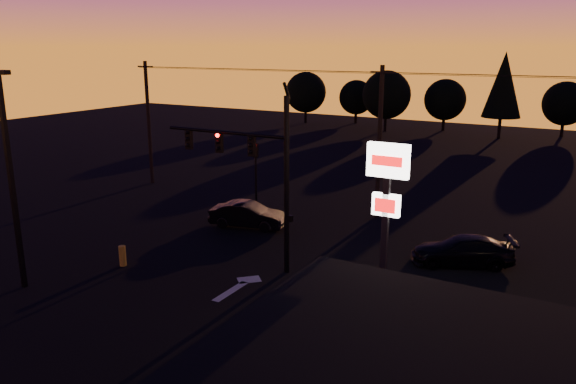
{
  "coord_description": "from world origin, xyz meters",
  "views": [
    {
      "loc": [
        13.45,
        -16.76,
        10.04
      ],
      "look_at": [
        1.0,
        5.0,
        3.5
      ],
      "focal_mm": 35.0,
      "sensor_mm": 36.0,
      "label": 1
    }
  ],
  "objects_px": {
    "traffic_signal_mast": "(256,163)",
    "car_mid": "(248,215)",
    "parking_lot_light": "(10,167)",
    "pylon_sign": "(386,196)",
    "bollard": "(123,256)",
    "car_right": "(462,250)",
    "secondary_signal": "(256,167)"
  },
  "relations": [
    {
      "from": "traffic_signal_mast",
      "to": "car_mid",
      "type": "bearing_deg",
      "value": 127.8
    },
    {
      "from": "bollard",
      "to": "car_right",
      "type": "distance_m",
      "value": 16.02
    },
    {
      "from": "secondary_signal",
      "to": "bollard",
      "type": "distance_m",
      "value": 10.92
    },
    {
      "from": "bollard",
      "to": "car_mid",
      "type": "relative_size",
      "value": 0.22
    },
    {
      "from": "secondary_signal",
      "to": "car_right",
      "type": "bearing_deg",
      "value": -10.82
    },
    {
      "from": "traffic_signal_mast",
      "to": "parking_lot_light",
      "type": "height_order",
      "value": "parking_lot_light"
    },
    {
      "from": "parking_lot_light",
      "to": "bollard",
      "type": "relative_size",
      "value": 9.4
    },
    {
      "from": "pylon_sign",
      "to": "car_mid",
      "type": "relative_size",
      "value": 1.57
    },
    {
      "from": "traffic_signal_mast",
      "to": "car_mid",
      "type": "xyz_separation_m",
      "value": [
        -3.61,
        4.66,
        -4.22
      ]
    },
    {
      "from": "traffic_signal_mast",
      "to": "bollard",
      "type": "xyz_separation_m",
      "value": [
        -5.49,
        -3.15,
        -4.45
      ]
    },
    {
      "from": "traffic_signal_mast",
      "to": "pylon_sign",
      "type": "xyz_separation_m",
      "value": [
        7.1,
        -2.49,
        -0.02
      ]
    },
    {
      "from": "secondary_signal",
      "to": "bollard",
      "type": "relative_size",
      "value": 4.47
    },
    {
      "from": "secondary_signal",
      "to": "bollard",
      "type": "bearing_deg",
      "value": -93.17
    },
    {
      "from": "car_right",
      "to": "pylon_sign",
      "type": "bearing_deg",
      "value": -33.47
    },
    {
      "from": "secondary_signal",
      "to": "traffic_signal_mast",
      "type": "bearing_deg",
      "value": -56.81
    },
    {
      "from": "car_mid",
      "to": "car_right",
      "type": "distance_m",
      "value": 11.94
    },
    {
      "from": "secondary_signal",
      "to": "parking_lot_light",
      "type": "height_order",
      "value": "parking_lot_light"
    },
    {
      "from": "parking_lot_light",
      "to": "car_right",
      "type": "relative_size",
      "value": 1.93
    },
    {
      "from": "pylon_sign",
      "to": "car_mid",
      "type": "bearing_deg",
      "value": 146.26
    },
    {
      "from": "secondary_signal",
      "to": "car_mid",
      "type": "bearing_deg",
      "value": -65.56
    },
    {
      "from": "parking_lot_light",
      "to": "pylon_sign",
      "type": "xyz_separation_m",
      "value": [
        14.5,
        4.5,
        -0.36
      ]
    },
    {
      "from": "traffic_signal_mast",
      "to": "car_right",
      "type": "height_order",
      "value": "traffic_signal_mast"
    },
    {
      "from": "parking_lot_light",
      "to": "pylon_sign",
      "type": "bearing_deg",
      "value": 17.23
    },
    {
      "from": "car_right",
      "to": "parking_lot_light",
      "type": "bearing_deg",
      "value": -76.88
    },
    {
      "from": "traffic_signal_mast",
      "to": "bollard",
      "type": "distance_m",
      "value": 7.74
    },
    {
      "from": "secondary_signal",
      "to": "parking_lot_light",
      "type": "distance_m",
      "value": 14.9
    },
    {
      "from": "parking_lot_light",
      "to": "car_right",
      "type": "bearing_deg",
      "value": 37.24
    },
    {
      "from": "secondary_signal",
      "to": "car_right",
      "type": "xyz_separation_m",
      "value": [
        13.23,
        -2.53,
        -2.18
      ]
    },
    {
      "from": "pylon_sign",
      "to": "traffic_signal_mast",
      "type": "bearing_deg",
      "value": 160.64
    },
    {
      "from": "pylon_sign",
      "to": "secondary_signal",
      "type": "bearing_deg",
      "value": 140.23
    },
    {
      "from": "traffic_signal_mast",
      "to": "car_mid",
      "type": "distance_m",
      "value": 7.25
    },
    {
      "from": "bollard",
      "to": "pylon_sign",
      "type": "bearing_deg",
      "value": 2.98
    }
  ]
}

